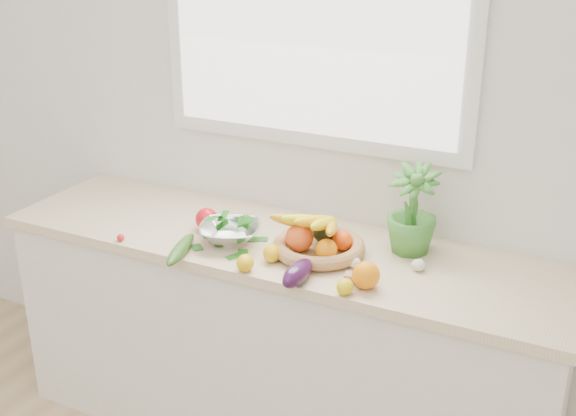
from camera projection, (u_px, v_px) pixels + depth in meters
The scene contains 20 objects.
back_wall at pixel (313, 108), 2.85m from camera, with size 4.50×0.02×2.70m, color white.
counter_cabinet at pixel (279, 345), 2.95m from camera, with size 2.20×0.58×0.86m, color silver.
countertop at pixel (279, 245), 2.78m from camera, with size 2.24×0.62×0.04m, color beige.
window_frame at pixel (313, 4), 2.68m from camera, with size 1.30×0.03×1.10m, color white.
window_pane at pixel (310, 5), 2.67m from camera, with size 1.18×0.01×0.98m, color white.
orange_loose at pixel (366, 275), 2.40m from camera, with size 0.09×0.09×0.09m, color orange.
lemon_a at pixel (245, 263), 2.52m from camera, with size 0.06×0.08×0.06m, color #E5B50C.
lemon_b at pixel (345, 287), 2.36m from camera, with size 0.05×0.07×0.05m, color yellow.
lemon_c at pixel (272, 253), 2.59m from camera, with size 0.07×0.08×0.07m, color #E1A90C.
apple at pixel (207, 219), 2.85m from camera, with size 0.09×0.09×0.09m, color red.
ginger at pixel (359, 279), 2.44m from camera, with size 0.10×0.04×0.03m, color tan.
garlic_a at pixel (354, 263), 2.55m from camera, with size 0.05×0.05×0.04m, color white.
garlic_b at pixel (418, 265), 2.52m from camera, with size 0.05×0.05×0.04m, color white.
garlic_c at pixel (331, 262), 2.55m from camera, with size 0.05×0.05×0.04m, color beige.
eggplant at pixel (298, 273), 2.43m from camera, with size 0.07×0.19×0.07m, color #2F0E33.
cucumber at pixel (181, 249), 2.64m from camera, with size 0.05×0.27×0.05m, color #285318.
radish at pixel (120, 238), 2.75m from camera, with size 0.03×0.03×0.03m, color red.
potted_herb at pixel (412, 210), 2.62m from camera, with size 0.19×0.19×0.34m, color #3F8630.
fruit_basket at pixel (318, 241), 2.64m from camera, with size 0.44×0.44×0.18m.
colander_with_spinach at pixel (230, 228), 2.72m from camera, with size 0.30×0.30×0.12m.
Camera 1 is at (1.16, -0.28, 2.06)m, focal length 45.00 mm.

